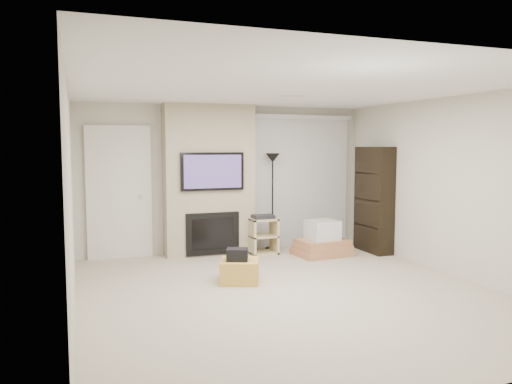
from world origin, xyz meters
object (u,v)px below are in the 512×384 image
object	(u,v)px
bookshelf	(374,200)
av_stand	(263,233)
ottoman	(240,271)
floor_lamp	(273,174)
box_stack	(322,242)

from	to	relation	value
bookshelf	av_stand	bearing A→B (deg)	165.34
ottoman	floor_lamp	xyz separation A→B (m)	(1.19, 1.83, 1.18)
ottoman	floor_lamp	bearing A→B (deg)	56.80
bookshelf	box_stack	bearing A→B (deg)	178.28
ottoman	bookshelf	bearing A→B (deg)	21.12
box_stack	ottoman	bearing A→B (deg)	-148.65
ottoman	av_stand	xyz separation A→B (m)	(0.91, 1.55, 0.20)
bookshelf	ottoman	bearing A→B (deg)	-158.88
ottoman	box_stack	size ratio (longest dim) A/B	0.54
ottoman	av_stand	bearing A→B (deg)	59.44
ottoman	bookshelf	xyz separation A→B (m)	(2.76, 1.07, 0.75)
floor_lamp	av_stand	size ratio (longest dim) A/B	2.56
av_stand	bookshelf	bearing A→B (deg)	-14.66
floor_lamp	bookshelf	xyz separation A→B (m)	(1.56, -0.76, -0.43)
bookshelf	floor_lamp	bearing A→B (deg)	154.07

